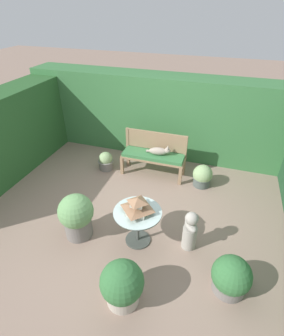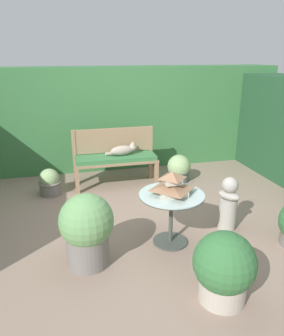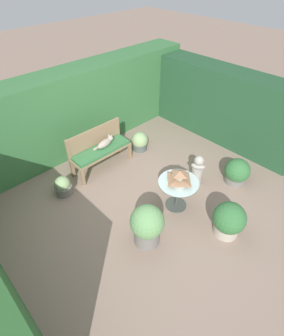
{
  "view_description": "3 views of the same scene",
  "coord_description": "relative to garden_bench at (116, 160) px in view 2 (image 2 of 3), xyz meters",
  "views": [
    {
      "loc": [
        1.22,
        -3.19,
        3.13
      ],
      "look_at": [
        -0.06,
        0.66,
        0.48
      ],
      "focal_mm": 28.0,
      "sensor_mm": 36.0,
      "label": 1
    },
    {
      "loc": [
        -0.78,
        -3.58,
        1.98
      ],
      "look_at": [
        0.21,
        0.39,
        0.55
      ],
      "focal_mm": 35.0,
      "sensor_mm": 36.0,
      "label": 2
    },
    {
      "loc": [
        -2.4,
        -2.49,
        3.63
      ],
      "look_at": [
        0.2,
        0.22,
        0.46
      ],
      "focal_mm": 28.0,
      "sensor_mm": 36.0,
      "label": 3
    }
  ],
  "objects": [
    {
      "name": "ground",
      "position": [
        0.0,
        -1.22,
        -0.41
      ],
      "size": [
        30.0,
        30.0,
        0.0
      ],
      "primitive_type": "plane",
      "color": "gray"
    },
    {
      "name": "foliage_hedge_back",
      "position": [
        0.0,
        1.09,
        0.48
      ],
      "size": [
        6.4,
        0.72,
        1.78
      ],
      "primitive_type": "cube",
      "color": "#38703D",
      "rests_on": "ground"
    },
    {
      "name": "garden_bench",
      "position": [
        0.0,
        0.0,
        0.0
      ],
      "size": [
        1.29,
        0.42,
        0.49
      ],
      "color": "#937556",
      "rests_on": "ground"
    },
    {
      "name": "bench_backrest",
      "position": [
        -0.0,
        0.19,
        0.22
      ],
      "size": [
        1.29,
        0.06,
        0.88
      ],
      "color": "#937556",
      "rests_on": "ground"
    },
    {
      "name": "cat",
      "position": [
        0.13,
        0.01,
        0.16
      ],
      "size": [
        0.5,
        0.21,
        0.21
      ],
      "rotation": [
        0.0,
        0.0,
        0.16
      ],
      "color": "#A89989",
      "rests_on": "garden_bench"
    },
    {
      "name": "patio_table",
      "position": [
        0.3,
        -1.8,
        0.05
      ],
      "size": [
        0.7,
        0.7,
        0.58
      ],
      "color": "#424742",
      "rests_on": "ground"
    },
    {
      "name": "pagoda_birdhouse",
      "position": [
        0.3,
        -1.8,
        0.28
      ],
      "size": [
        0.38,
        0.38,
        0.25
      ],
      "color": "beige",
      "rests_on": "patio_table"
    },
    {
      "name": "garden_bust",
      "position": [
        1.05,
        -1.68,
        -0.09
      ],
      "size": [
        0.27,
        0.31,
        0.65
      ],
      "rotation": [
        0.0,
        0.0,
        -1.01
      ],
      "color": "#A39E93",
      "rests_on": "ground"
    },
    {
      "name": "potted_plant_hedge_corner",
      "position": [
        -1.01,
        -0.12,
        -0.22
      ],
      "size": [
        0.34,
        0.34,
        0.4
      ],
      "color": "slate",
      "rests_on": "ground"
    },
    {
      "name": "potted_plant_table_near",
      "position": [
        -0.62,
        -1.97,
        -0.02
      ],
      "size": [
        0.53,
        0.53,
        0.74
      ],
      "color": "slate",
      "rests_on": "ground"
    },
    {
      "name": "potted_plant_path_edge",
      "position": [
        1.03,
        -0.07,
        -0.2
      ],
      "size": [
        0.38,
        0.38,
        0.44
      ],
      "color": "#4C5651",
      "rests_on": "ground"
    },
    {
      "name": "potted_plant_patio_mid",
      "position": [
        0.43,
        -2.76,
        -0.1
      ],
      "size": [
        0.53,
        0.53,
        0.63
      ],
      "color": "#ADA393",
      "rests_on": "ground"
    }
  ]
}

